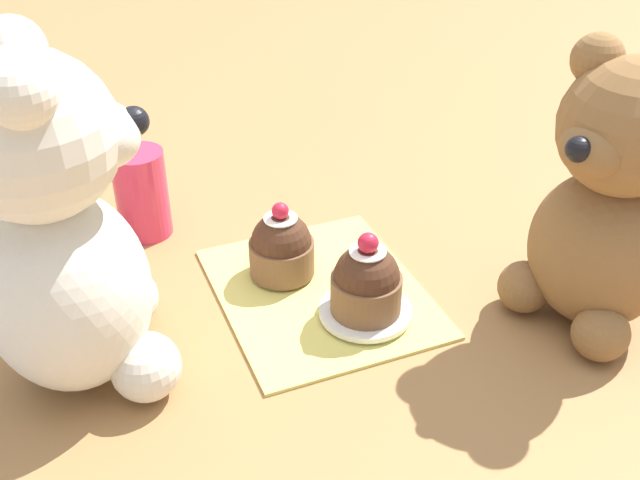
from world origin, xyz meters
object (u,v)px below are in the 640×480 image
at_px(cupcake_near_cream_bear, 282,248).
at_px(teddy_bear_tan, 608,203).
at_px(teddy_bear_cream, 61,237).
at_px(saucer_plate, 365,311).
at_px(cupcake_near_tan_bear, 366,283).
at_px(juice_glass, 142,194).

bearing_deg(cupcake_near_cream_bear, teddy_bear_tan, -124.51).
distance_m(teddy_bear_cream, saucer_plate, 0.25).
distance_m(teddy_bear_cream, cupcake_near_tan_bear, 0.24).
height_order(teddy_bear_cream, saucer_plate, teddy_bear_cream).
height_order(teddy_bear_tan, juice_glass, teddy_bear_tan).
xyz_separation_m(saucer_plate, cupcake_near_tan_bear, (0.00, 0.00, 0.03)).
bearing_deg(teddy_bear_tan, saucer_plate, -125.76).
xyz_separation_m(teddy_bear_cream, saucer_plate, (-0.03, -0.22, -0.11)).
xyz_separation_m(teddy_bear_cream, juice_glass, (0.18, -0.08, -0.08)).
relative_size(teddy_bear_cream, juice_glass, 3.00).
xyz_separation_m(teddy_bear_cream, teddy_bear_tan, (-0.09, -0.39, -0.01)).
bearing_deg(juice_glass, teddy_bear_cream, 155.95).
bearing_deg(saucer_plate, teddy_bear_cream, 83.12).
height_order(cupcake_near_cream_bear, cupcake_near_tan_bear, cupcake_near_tan_bear).
xyz_separation_m(saucer_plate, juice_glass, (0.20, 0.14, 0.04)).
distance_m(teddy_bear_tan, cupcake_near_tan_bear, 0.20).
xyz_separation_m(teddy_bear_cream, cupcake_near_cream_bear, (0.06, -0.18, -0.09)).
relative_size(teddy_bear_tan, cupcake_near_cream_bear, 3.26).
height_order(teddy_bear_tan, cupcake_near_cream_bear, teddy_bear_tan).
bearing_deg(juice_glass, cupcake_near_cream_bear, -141.08).
distance_m(teddy_bear_tan, cupcake_near_cream_bear, 0.27).
height_order(cupcake_near_cream_bear, juice_glass, juice_glass).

